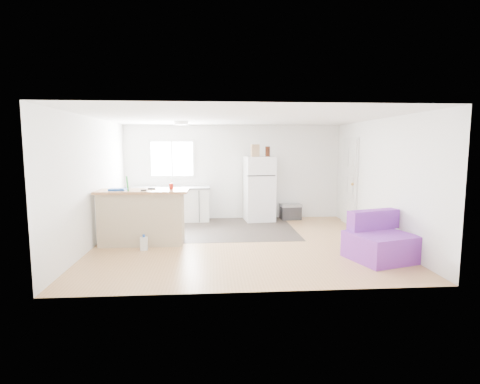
% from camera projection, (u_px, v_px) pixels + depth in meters
% --- Properties ---
extents(room, '(5.51, 5.01, 2.41)m').
position_uv_depth(room, '(240.00, 181.00, 7.15)').
color(room, '#A77746').
rests_on(room, ground).
extents(vinyl_zone, '(4.05, 2.50, 0.00)m').
position_uv_depth(vinyl_zone, '(204.00, 229.00, 8.48)').
color(vinyl_zone, '#2D2521').
rests_on(vinyl_zone, floor).
extents(window, '(1.18, 0.06, 0.98)m').
position_uv_depth(window, '(172.00, 159.00, 9.45)').
color(window, white).
rests_on(window, back_wall).
extents(interior_door, '(0.11, 0.92, 2.10)m').
position_uv_depth(interior_door, '(350.00, 182.00, 8.90)').
color(interior_door, white).
rests_on(interior_door, right_wall).
extents(ceiling_fixture, '(0.30, 0.30, 0.07)m').
position_uv_depth(ceiling_fixture, '(181.00, 123.00, 8.10)').
color(ceiling_fixture, white).
rests_on(ceiling_fixture, ceiling).
extents(kitchen_cabinets, '(1.94, 0.67, 1.13)m').
position_uv_depth(kitchen_cabinets, '(171.00, 204.00, 9.30)').
color(kitchen_cabinets, white).
rests_on(kitchen_cabinets, floor).
extents(peninsula, '(1.71, 0.67, 1.05)m').
position_uv_depth(peninsula, '(142.00, 217.00, 7.12)').
color(peninsula, tan).
rests_on(peninsula, floor).
extents(refrigerator, '(0.77, 0.74, 1.61)m').
position_uv_depth(refrigerator, '(259.00, 189.00, 9.37)').
color(refrigerator, white).
rests_on(refrigerator, floor).
extents(cooler, '(0.55, 0.40, 0.40)m').
position_uv_depth(cooler, '(291.00, 211.00, 9.57)').
color(cooler, '#2C2C2F').
rests_on(cooler, floor).
extents(purple_seat, '(1.16, 1.14, 0.78)m').
position_uv_depth(purple_seat, '(380.00, 242.00, 6.20)').
color(purple_seat, '#732F98').
rests_on(purple_seat, floor).
extents(cleaner_jug, '(0.14, 0.11, 0.29)m').
position_uv_depth(cleaner_jug, '(144.00, 243.00, 6.74)').
color(cleaner_jug, silver).
rests_on(cleaner_jug, floor).
extents(mop, '(0.23, 0.37, 1.34)m').
position_uv_depth(mop, '(125.00, 234.00, 7.00)').
color(mop, green).
rests_on(mop, floor).
extents(red_cup, '(0.08, 0.08, 0.12)m').
position_uv_depth(red_cup, '(171.00, 186.00, 7.14)').
color(red_cup, red).
rests_on(red_cup, peninsula).
extents(blue_tray, '(0.30, 0.23, 0.04)m').
position_uv_depth(blue_tray, '(118.00, 189.00, 6.99)').
color(blue_tray, '#1247B2').
rests_on(blue_tray, peninsula).
extents(tool_a, '(0.15, 0.08, 0.03)m').
position_uv_depth(tool_a, '(152.00, 189.00, 7.15)').
color(tool_a, black).
rests_on(tool_a, peninsula).
extents(tool_b, '(0.11, 0.07, 0.03)m').
position_uv_depth(tool_b, '(144.00, 190.00, 6.92)').
color(tool_b, black).
rests_on(tool_b, peninsula).
extents(cardboard_box, '(0.22, 0.14, 0.30)m').
position_uv_depth(cardboard_box, '(255.00, 151.00, 9.16)').
color(cardboard_box, tan).
rests_on(cardboard_box, refrigerator).
extents(bottle_left, '(0.08, 0.08, 0.25)m').
position_uv_depth(bottle_left, '(267.00, 152.00, 9.20)').
color(bottle_left, '#3D170B').
rests_on(bottle_left, refrigerator).
extents(bottle_right, '(0.07, 0.07, 0.25)m').
position_uv_depth(bottle_right, '(269.00, 152.00, 9.23)').
color(bottle_right, '#3D170B').
rests_on(bottle_right, refrigerator).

